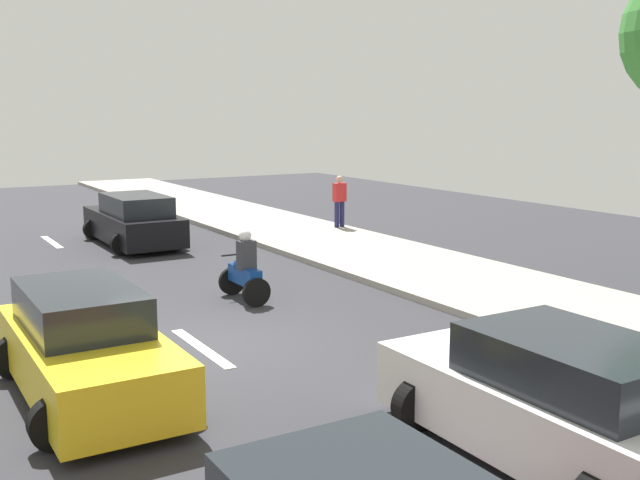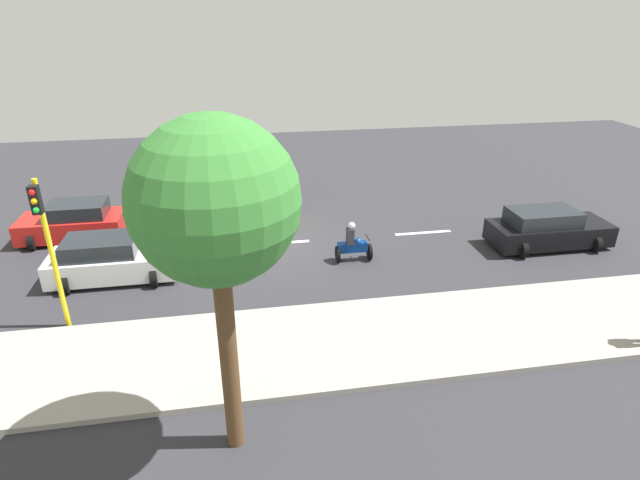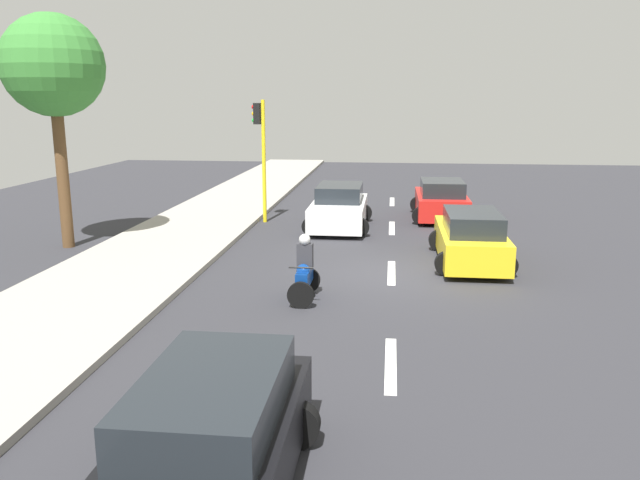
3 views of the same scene
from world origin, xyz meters
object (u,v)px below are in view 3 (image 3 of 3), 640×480
(car_black, at_px, (206,453))
(traffic_light_corner, at_px, (261,143))
(car_white, at_px, (339,208))
(street_tree_north, at_px, (53,68))
(motorcycle, at_px, (304,273))
(car_red, at_px, (441,201))
(car_yellow_cab, at_px, (471,239))

(car_black, height_order, traffic_light_corner, traffic_light_corner)
(traffic_light_corner, bearing_deg, car_black, 99.49)
(car_white, height_order, street_tree_north, street_tree_north)
(car_white, relative_size, motorcycle, 2.74)
(car_red, xyz_separation_m, car_black, (3.89, 18.29, 0.00))
(traffic_light_corner, bearing_deg, car_yellow_cab, 142.31)
(car_yellow_cab, relative_size, car_red, 1.09)
(car_yellow_cab, xyz_separation_m, traffic_light_corner, (7.02, -5.42, 2.22))
(car_red, xyz_separation_m, motorcycle, (3.85, 10.57, -0.07))
(street_tree_north, bearing_deg, motorcycle, 151.11)
(car_red, distance_m, traffic_light_corner, 7.20)
(car_white, xyz_separation_m, motorcycle, (0.09, 8.43, -0.07))
(car_white, bearing_deg, traffic_light_corner, -14.35)
(car_red, relative_size, car_black, 0.86)
(motorcycle, relative_size, street_tree_north, 0.22)
(car_yellow_cab, height_order, street_tree_north, street_tree_north)
(car_black, bearing_deg, traffic_light_corner, -80.51)
(car_red, distance_m, motorcycle, 11.25)
(car_yellow_cab, relative_size, motorcycle, 2.79)
(motorcycle, bearing_deg, car_red, -110.02)
(traffic_light_corner, xyz_separation_m, street_tree_north, (5.20, 4.74, 2.49))
(car_yellow_cab, height_order, car_white, same)
(car_black, bearing_deg, car_red, -101.99)
(car_white, xyz_separation_m, street_tree_north, (8.15, 3.98, 4.71))
(car_red, bearing_deg, car_black, 78.01)
(car_white, height_order, car_black, same)
(motorcycle, bearing_deg, street_tree_north, -28.89)
(car_white, relative_size, traffic_light_corner, 0.93)
(car_yellow_cab, height_order, car_red, same)
(car_yellow_cab, bearing_deg, street_tree_north, -3.21)
(motorcycle, bearing_deg, car_black, 89.76)
(car_white, xyz_separation_m, car_red, (-3.76, -2.14, -0.00))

